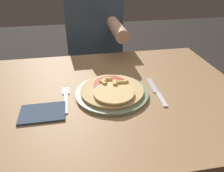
# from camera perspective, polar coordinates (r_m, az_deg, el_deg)

# --- Properties ---
(dining_table) EXTENTS (1.15, 0.83, 0.76)m
(dining_table) POSITION_cam_1_polar(r_m,az_deg,el_deg) (0.95, -1.99, -7.69)
(dining_table) COLOR #9E754C
(dining_table) RESTS_ON ground_plane
(plate) EXTENTS (0.29, 0.29, 0.01)m
(plate) POSITION_cam_1_polar(r_m,az_deg,el_deg) (0.87, -0.00, -1.87)
(plate) COLOR gray
(plate) RESTS_ON dining_table
(pizza) EXTENTS (0.25, 0.25, 0.04)m
(pizza) POSITION_cam_1_polar(r_m,az_deg,el_deg) (0.86, 0.08, -1.05)
(pizza) COLOR tan
(pizza) RESTS_ON plate
(fork) EXTENTS (0.03, 0.18, 0.00)m
(fork) POSITION_cam_1_polar(r_m,az_deg,el_deg) (0.87, -11.95, -3.10)
(fork) COLOR silver
(fork) RESTS_ON dining_table
(knife) EXTENTS (0.03, 0.22, 0.00)m
(knife) POSITION_cam_1_polar(r_m,az_deg,el_deg) (0.91, 11.54, -1.46)
(knife) COLOR silver
(knife) RESTS_ON dining_table
(napkin) EXTENTS (0.16, 0.11, 0.01)m
(napkin) POSITION_cam_1_polar(r_m,az_deg,el_deg) (0.81, -17.67, -6.68)
(napkin) COLOR #38475B
(napkin) RESTS_ON dining_table
(person_diner) EXTENTS (0.35, 0.52, 1.22)m
(person_diner) POSITION_cam_1_polar(r_m,az_deg,el_deg) (1.52, -4.56, 10.44)
(person_diner) COLOR #2D2D38
(person_diner) RESTS_ON ground_plane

